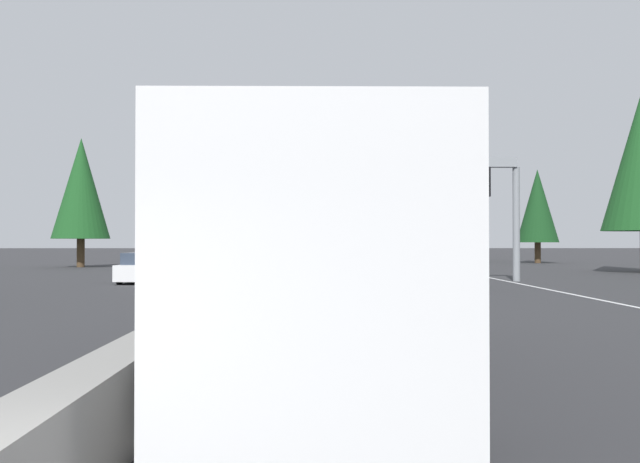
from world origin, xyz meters
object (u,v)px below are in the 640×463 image
sedan_far_right (336,251)px  oncoming_near (272,251)px  conifer_right_distant (421,205)px  pickup_mid_center (403,268)px  bus_distant_b (312,260)px  sedan_mid_right (381,254)px  oncoming_far (143,269)px  conifer_right_far (467,203)px  conifer_right_mid (537,206)px  sign_gantry_overhead (399,183)px  conifer_left_near (81,189)px

sedan_far_right → oncoming_near: oncoming_near is taller
oncoming_near → conifer_right_distant: size_ratio=0.46×
sedan_far_right → conifer_right_distant: (2.11, -12.73, 6.78)m
pickup_mid_center → bus_distant_b: bearing=168.2°
sedan_mid_right → oncoming_near: (8.03, 12.04, 0.23)m
bus_distant_b → conifer_right_distant: 94.42m
oncoming_far → conifer_right_distant: conifer_right_distant is taller
conifer_right_distant → conifer_right_far: bearing=-178.3°
conifer_right_mid → conifer_right_distant: bearing=7.6°
sedan_mid_right → sign_gantry_overhead: bearing=175.5°
pickup_mid_center → conifer_right_distant: size_ratio=0.46×
conifer_right_mid → conifer_right_distant: (37.95, 5.08, 2.08)m
sedan_mid_right → pickup_mid_center: bearing=175.4°
conifer_left_near → conifer_right_mid: bearing=-75.4°
sign_gantry_overhead → sedan_far_right: sign_gantry_overhead is taller
oncoming_near → oncoming_far: 47.73m
oncoming_near → conifer_left_near: 30.34m
pickup_mid_center → oncoming_near: 53.57m
pickup_mid_center → oncoming_far: size_ratio=1.27×
pickup_mid_center → conifer_right_mid: bearing=-25.7°
bus_distant_b → conifer_left_near: bearing=22.2°
sign_gantry_overhead → conifer_right_distant: (68.36, -11.91, 2.46)m
oncoming_far → conifer_right_distant: bearing=160.5°
sedan_mid_right → conifer_left_near: conifer_left_near is taller
sign_gantry_overhead → oncoming_far: size_ratio=2.88×
conifer_right_far → bus_distant_b: bearing=165.4°
conifer_left_near → oncoming_far: bearing=-154.6°
sign_gantry_overhead → conifer_right_mid: bearing=-29.2°
conifer_right_far → conifer_right_mid: bearing=-158.2°
conifer_right_far → conifer_left_near: conifer_right_far is taller
oncoming_far → sign_gantry_overhead: bearing=93.9°
bus_distant_b → conifer_right_distant: bearing=-10.0°
pickup_mid_center → oncoming_near: size_ratio=1.00×
oncoming_far → conifer_right_mid: 43.35m
conifer_right_distant → sedan_far_right: bearing=99.4°
sedan_far_right → conifer_right_distant: conifer_right_distant is taller
bus_distant_b → oncoming_near: size_ratio=2.05×
sedan_far_right → oncoming_far: 68.15m
bus_distant_b → conifer_left_near: 48.37m
sign_gantry_overhead → conifer_right_distant: 69.44m
sedan_mid_right → oncoming_near: size_ratio=0.79×
bus_distant_b → oncoming_far: bus_distant_b is taller
sedan_far_right → conifer_right_distant: 14.58m
oncoming_near → conifer_right_distant: (21.64, -20.92, 6.55)m
sedan_mid_right → conifer_right_far: size_ratio=0.42×
sedan_far_right → conifer_left_near: (-46.12, 21.80, 5.53)m
sedan_mid_right → oncoming_near: oncoming_near is taller
sign_gantry_overhead → conifer_left_near: bearing=48.3°
sedan_far_right → conifer_right_far: 29.09m
oncoming_far → conifer_right_mid: bearing=136.5°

